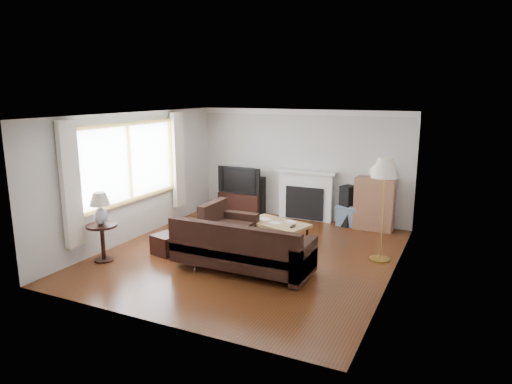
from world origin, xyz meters
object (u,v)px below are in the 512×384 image
at_px(sectional_sofa, 242,247).
at_px(side_table, 103,243).
at_px(tv_stand, 242,203).
at_px(floor_lamp, 383,210).
at_px(coffee_table, 277,234).
at_px(bookshelf, 374,204).

bearing_deg(sectional_sofa, side_table, -164.54).
xyz_separation_m(tv_stand, side_table, (-0.73, -3.85, 0.07)).
distance_m(tv_stand, floor_lamp, 4.07).
bearing_deg(tv_stand, floor_lamp, -25.98).
height_order(tv_stand, coffee_table, tv_stand).
height_order(sectional_sofa, floor_lamp, floor_lamp).
height_order(tv_stand, sectional_sofa, sectional_sofa).
distance_m(sectional_sofa, side_table, 2.47).
bearing_deg(side_table, bookshelf, 45.13).
xyz_separation_m(sectional_sofa, side_table, (-2.38, -0.66, -0.07)).
relative_size(sectional_sofa, side_table, 3.78).
height_order(tv_stand, floor_lamp, floor_lamp).
bearing_deg(sectional_sofa, tv_stand, 117.36).
relative_size(sectional_sofa, coffee_table, 2.08).
xyz_separation_m(sectional_sofa, coffee_table, (0.04, 1.37, -0.17)).
bearing_deg(sectional_sofa, floor_lamp, 35.94).
relative_size(sectional_sofa, floor_lamp, 1.37).
bearing_deg(bookshelf, tv_stand, -179.22).
bearing_deg(bookshelf, floor_lamp, -75.25).
bearing_deg(tv_stand, sectional_sofa, -62.64).
xyz_separation_m(bookshelf, side_table, (-3.87, -3.89, -0.23)).
height_order(sectional_sofa, coffee_table, sectional_sofa).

